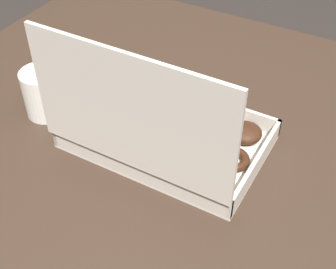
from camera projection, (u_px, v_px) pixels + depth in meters
The scene contains 3 objects.
dining_table at pixel (192, 152), 1.07m from camera, with size 1.30×0.99×0.76m.
donut_box at pixel (162, 131), 0.91m from camera, with size 0.39×0.26×0.28m.
coffee_mug at pixel (44, 92), 1.00m from camera, with size 0.09×0.09×0.10m.
Camera 1 is at (-0.33, 0.70, 1.41)m, focal length 50.00 mm.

